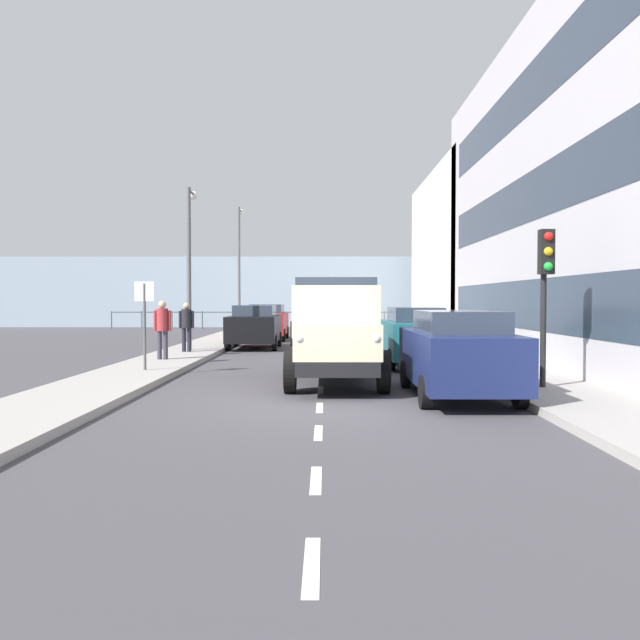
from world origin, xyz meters
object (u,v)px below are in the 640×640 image
(car_teal_kerbside_1, at_px, (414,335))
(traffic_light_near, at_px, (545,273))
(pedestrian_couple_b, at_px, (186,323))
(lamp_post_promenade, at_px, (190,252))
(pedestrian_with_bag, at_px, (162,325))
(car_black_oppositeside_0, at_px, (255,326))
(lamp_post_far, at_px, (239,258))
(car_red_oppositeside_1, at_px, (267,321))
(truck_vintage_cream, at_px, (336,333))
(car_navy_kerbside_near, at_px, (457,352))
(street_sign, at_px, (145,310))

(car_teal_kerbside_1, xyz_separation_m, traffic_light_near, (-1.84, 5.97, 1.58))
(pedestrian_couple_b, relative_size, lamp_post_promenade, 0.29)
(car_teal_kerbside_1, distance_m, pedestrian_with_bag, 7.50)
(car_black_oppositeside_0, distance_m, lamp_post_far, 10.98)
(car_red_oppositeside_1, distance_m, traffic_light_near, 19.78)
(pedestrian_with_bag, height_order, lamp_post_promenade, lamp_post_promenade)
(truck_vintage_cream, distance_m, car_red_oppositeside_1, 17.08)
(car_teal_kerbside_1, distance_m, lamp_post_promenade, 9.06)
(car_navy_kerbside_near, relative_size, car_teal_kerbside_1, 1.00)
(traffic_light_near, xyz_separation_m, lamp_post_far, (9.21, -23.06, 1.76))
(truck_vintage_cream, height_order, car_teal_kerbside_1, truck_vintage_cream)
(car_red_oppositeside_1, xyz_separation_m, pedestrian_couple_b, (1.96, 9.13, 0.24))
(car_navy_kerbside_near, distance_m, traffic_light_near, 2.45)
(lamp_post_promenade, xyz_separation_m, street_sign, (-0.27, 6.96, -1.97))
(lamp_post_promenade, distance_m, street_sign, 7.24)
(truck_vintage_cream, height_order, lamp_post_far, lamp_post_far)
(truck_vintage_cream, relative_size, lamp_post_promenade, 0.97)
(lamp_post_far, bearing_deg, car_teal_kerbside_1, 113.32)
(car_teal_kerbside_1, height_order, car_black_oppositeside_0, same)
(lamp_post_promenade, bearing_deg, pedestrian_with_bag, 89.80)
(car_red_oppositeside_1, bearing_deg, car_teal_kerbside_1, 113.69)
(truck_vintage_cream, height_order, lamp_post_promenade, lamp_post_promenade)
(street_sign, bearing_deg, lamp_post_promenade, -87.76)
(car_black_oppositeside_0, distance_m, lamp_post_promenade, 4.25)
(pedestrian_couple_b, distance_m, traffic_light_near, 13.10)
(car_teal_kerbside_1, bearing_deg, pedestrian_couple_b, -23.66)
(truck_vintage_cream, distance_m, street_sign, 5.18)
(truck_vintage_cream, distance_m, car_navy_kerbside_near, 3.03)
(car_navy_kerbside_near, height_order, car_teal_kerbside_1, same)
(pedestrian_with_bag, height_order, street_sign, street_sign)
(car_black_oppositeside_0, xyz_separation_m, pedestrian_couple_b, (1.96, 3.57, 0.25))
(pedestrian_couple_b, bearing_deg, truck_vintage_cream, 123.16)
(car_red_oppositeside_1, height_order, lamp_post_far, lamp_post_far)
(car_black_oppositeside_0, bearing_deg, car_red_oppositeside_1, -90.00)
(truck_vintage_cream, xyz_separation_m, traffic_light_near, (-4.21, 1.53, 1.29))
(traffic_light_near, xyz_separation_m, lamp_post_promenade, (9.32, -10.28, 1.18))
(car_teal_kerbside_1, height_order, lamp_post_promenade, lamp_post_promenade)
(truck_vintage_cream, xyz_separation_m, car_black_oppositeside_0, (3.05, -11.25, -0.28))
(car_red_oppositeside_1, bearing_deg, lamp_post_promenade, 75.70)
(pedestrian_couple_b, xyz_separation_m, lamp_post_far, (-0.02, -13.85, 3.09))
(car_red_oppositeside_1, distance_m, lamp_post_promenade, 8.75)
(car_black_oppositeside_0, relative_size, street_sign, 1.76)
(car_red_oppositeside_1, xyz_separation_m, street_sign, (1.78, 15.01, 0.79))
(car_black_oppositeside_0, distance_m, pedestrian_couple_b, 4.08)
(car_black_oppositeside_0, relative_size, car_red_oppositeside_1, 0.90)
(car_navy_kerbside_near, height_order, car_black_oppositeside_0, same)
(car_navy_kerbside_near, xyz_separation_m, car_teal_kerbside_1, (-0.00, -6.31, -0.00))
(car_navy_kerbside_near, height_order, street_sign, street_sign)
(car_red_oppositeside_1, relative_size, pedestrian_with_bag, 2.51)
(pedestrian_with_bag, bearing_deg, lamp_post_far, -90.43)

